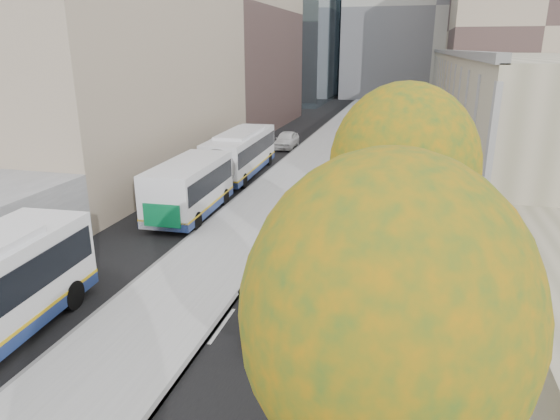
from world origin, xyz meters
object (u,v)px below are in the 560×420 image
(cyclist, at_px, (249,317))
(bus_shelter, at_px, (476,310))
(bus_far, at_px, (223,165))
(distant_car, at_px, (286,140))

(cyclist, bearing_deg, bus_shelter, -16.43)
(bus_shelter, height_order, cyclist, bus_shelter)
(bus_shelter, relative_size, bus_far, 0.25)
(distant_car, bearing_deg, cyclist, -79.18)
(bus_shelter, bearing_deg, bus_far, 128.81)
(bus_far, bearing_deg, cyclist, -68.57)
(bus_shelter, xyz_separation_m, distant_car, (-12.65, 30.75, -1.46))
(bus_shelter, height_order, bus_far, bus_far)
(bus_shelter, distance_m, bus_far, 20.99)
(bus_far, xyz_separation_m, distant_car, (0.50, 14.40, -0.85))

